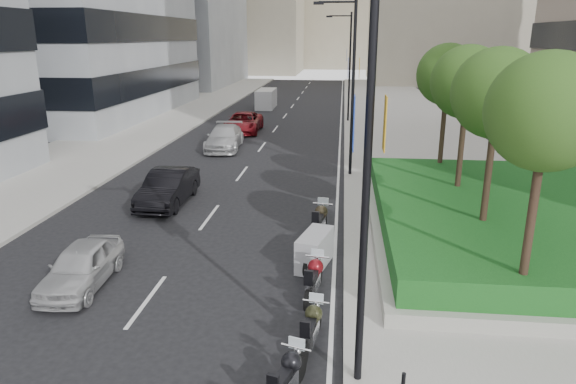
# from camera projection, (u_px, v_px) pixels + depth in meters

# --- Properties ---
(sidewalk_right) EXTENTS (10.00, 100.00, 0.15)m
(sidewalk_right) POSITION_uv_depth(u_px,v_px,m) (412.00, 135.00, 38.06)
(sidewalk_right) COLOR #9E9B93
(sidewalk_right) RESTS_ON ground
(sidewalk_left) EXTENTS (8.00, 100.00, 0.15)m
(sidewalk_left) POSITION_uv_depth(u_px,v_px,m) (139.00, 130.00, 40.18)
(sidewalk_left) COLOR #9E9B93
(sidewalk_left) RESTS_ON ground
(lane_edge) EXTENTS (0.12, 100.00, 0.01)m
(lane_edge) POSITION_uv_depth(u_px,v_px,m) (340.00, 135.00, 38.62)
(lane_edge) COLOR silver
(lane_edge) RESTS_ON ground
(lane_centre) EXTENTS (0.12, 100.00, 0.01)m
(lane_centre) POSITION_uv_depth(u_px,v_px,m) (272.00, 133.00, 39.14)
(lane_centre) COLOR silver
(lane_centre) RESTS_ON ground
(planter) EXTENTS (10.00, 14.00, 0.40)m
(planter) POSITION_uv_depth(u_px,v_px,m) (508.00, 228.00, 18.86)
(planter) COLOR #9C9C92
(planter) RESTS_ON sidewalk_right
(hedge) EXTENTS (9.40, 13.40, 0.80)m
(hedge) POSITION_uv_depth(u_px,v_px,m) (510.00, 213.00, 18.68)
(hedge) COLOR #123F16
(hedge) RESTS_ON planter
(tree_0) EXTENTS (2.80, 2.80, 6.30)m
(tree_0) POSITION_uv_depth(u_px,v_px,m) (547.00, 113.00, 11.82)
(tree_0) COLOR #332319
(tree_0) RESTS_ON planter
(tree_1) EXTENTS (2.80, 2.80, 6.30)m
(tree_1) POSITION_uv_depth(u_px,v_px,m) (498.00, 94.00, 15.63)
(tree_1) COLOR #332319
(tree_1) RESTS_ON planter
(tree_2) EXTENTS (2.80, 2.80, 6.30)m
(tree_2) POSITION_uv_depth(u_px,v_px,m) (468.00, 83.00, 19.43)
(tree_2) COLOR #332319
(tree_2) RESTS_ON planter
(tree_3) EXTENTS (2.80, 2.80, 6.30)m
(tree_3) POSITION_uv_depth(u_px,v_px,m) (448.00, 75.00, 23.24)
(tree_3) COLOR #332319
(tree_3) RESTS_ON planter
(lamp_post_0) EXTENTS (2.34, 0.45, 9.00)m
(lamp_post_0) POSITION_uv_depth(u_px,v_px,m) (359.00, 152.00, 9.51)
(lamp_post_0) COLOR black
(lamp_post_0) RESTS_ON ground
(lamp_post_1) EXTENTS (2.34, 0.45, 9.00)m
(lamp_post_1) POSITION_uv_depth(u_px,v_px,m) (350.00, 79.00, 25.68)
(lamp_post_1) COLOR black
(lamp_post_1) RESTS_ON ground
(lamp_post_2) EXTENTS (2.34, 0.45, 9.00)m
(lamp_post_2) POSITION_uv_depth(u_px,v_px,m) (348.00, 62.00, 42.81)
(lamp_post_2) COLOR black
(lamp_post_2) RESTS_ON ground
(motorcycle_2) EXTENTS (0.81, 1.93, 0.99)m
(motorcycle_2) POSITION_uv_depth(u_px,v_px,m) (287.00, 378.00, 10.32)
(motorcycle_2) COLOR black
(motorcycle_2) RESTS_ON ground
(motorcycle_3) EXTENTS (0.66, 1.96, 0.98)m
(motorcycle_3) POSITION_uv_depth(u_px,v_px,m) (312.00, 327.00, 12.14)
(motorcycle_3) COLOR black
(motorcycle_3) RESTS_ON ground
(motorcycle_4) EXTENTS (0.70, 2.10, 1.05)m
(motorcycle_4) POSITION_uv_depth(u_px,v_px,m) (314.00, 278.00, 14.50)
(motorcycle_4) COLOR black
(motorcycle_4) RESTS_ON ground
(motorcycle_5) EXTENTS (1.19, 1.98, 1.12)m
(motorcycle_5) POSITION_uv_depth(u_px,v_px,m) (315.00, 250.00, 16.41)
(motorcycle_5) COLOR black
(motorcycle_5) RESTS_ON ground
(motorcycle_6) EXTENTS (0.75, 2.25, 1.13)m
(motorcycle_6) POSITION_uv_depth(u_px,v_px,m) (320.00, 221.00, 18.89)
(motorcycle_6) COLOR black
(motorcycle_6) RESTS_ON ground
(car_a) EXTENTS (1.69, 3.81, 1.27)m
(car_a) POSITION_uv_depth(u_px,v_px,m) (81.00, 266.00, 15.11)
(car_a) COLOR #AFB0B2
(car_a) RESTS_ON ground
(car_b) EXTENTS (1.62, 4.60, 1.52)m
(car_b) POSITION_uv_depth(u_px,v_px,m) (168.00, 187.00, 22.49)
(car_b) COLOR black
(car_b) RESTS_ON ground
(car_c) EXTENTS (2.49, 5.35, 1.51)m
(car_c) POSITION_uv_depth(u_px,v_px,m) (224.00, 138.00, 33.55)
(car_c) COLOR #ADADAF
(car_c) RESTS_ON ground
(car_d) EXTENTS (2.64, 5.52, 1.52)m
(car_d) POSITION_uv_depth(u_px,v_px,m) (243.00, 122.00, 39.37)
(car_d) COLOR maroon
(car_d) RESTS_ON ground
(delivery_van) EXTENTS (1.74, 4.50, 1.88)m
(delivery_van) POSITION_uv_depth(u_px,v_px,m) (266.00, 100.00, 52.53)
(delivery_van) COLOR silver
(delivery_van) RESTS_ON ground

